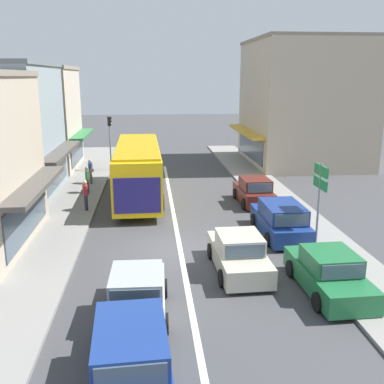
{
  "coord_description": "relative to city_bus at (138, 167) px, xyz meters",
  "views": [
    {
      "loc": [
        -1.19,
        -17.84,
        7.09
      ],
      "look_at": [
        0.98,
        4.91,
        1.2
      ],
      "focal_mm": 42.0,
      "sensor_mm": 36.0,
      "label": 1
    }
  ],
  "objects": [
    {
      "name": "ground_plane",
      "position": [
        1.91,
        -8.49,
        -1.88
      ],
      "size": [
        140.0,
        140.0,
        0.0
      ],
      "primitive_type": "plane",
      "color": "#3F3F42"
    },
    {
      "name": "lane_centre_line",
      "position": [
        1.91,
        -4.49,
        -1.88
      ],
      "size": [
        0.2,
        28.0,
        0.01
      ],
      "primitive_type": "cube",
      "color": "silver",
      "rests_on": "ground"
    },
    {
      "name": "sidewalk_left",
      "position": [
        -4.89,
        -2.49,
        -1.81
      ],
      "size": [
        5.2,
        44.0,
        0.14
      ],
      "primitive_type": "cube",
      "color": "gray",
      "rests_on": "ground"
    },
    {
      "name": "kerb_right",
      "position": [
        8.11,
        -2.49,
        -1.82
      ],
      "size": [
        2.8,
        44.0,
        0.12
      ],
      "primitive_type": "cube",
      "color": "gray",
      "rests_on": "ground"
    },
    {
      "name": "shopfront_far_end",
      "position": [
        -8.27,
        9.41,
        2.03
      ],
      "size": [
        7.66,
        7.18,
        7.84
      ],
      "color": "beige",
      "rests_on": "ground"
    },
    {
      "name": "building_right_far",
      "position": [
        13.39,
        10.15,
        3.13
      ],
      "size": [
        9.66,
        10.46,
        10.04
      ],
      "color": "#B2A38E",
      "rests_on": "ground"
    },
    {
      "name": "city_bus",
      "position": [
        0.0,
        0.0,
        0.0
      ],
      "size": [
        2.86,
        10.89,
        3.23
      ],
      "color": "yellow",
      "rests_on": "ground"
    },
    {
      "name": "hatchback_queue_gap_filler",
      "position": [
        0.25,
        -13.92,
        -1.17
      ],
      "size": [
        1.89,
        3.74,
        1.54
      ],
      "color": "#9EA3A8",
      "rests_on": "ground"
    },
    {
      "name": "sedan_behind_bus_mid",
      "position": [
        3.94,
        -10.93,
        -1.22
      ],
      "size": [
        1.97,
        4.24,
        1.47
      ],
      "color": "#B7B29E",
      "rests_on": "ground"
    },
    {
      "name": "wagon_adjacent_lane_lead",
      "position": [
        0.16,
        -16.91,
        -1.14
      ],
      "size": [
        2.1,
        4.58,
        1.58
      ],
      "color": "navy",
      "rests_on": "ground"
    },
    {
      "name": "parked_sedan_kerb_front",
      "position": [
        6.63,
        -12.89,
        -1.22
      ],
      "size": [
        1.99,
        4.25,
        1.47
      ],
      "color": "#1E6638",
      "rests_on": "ground"
    },
    {
      "name": "parked_wagon_kerb_second",
      "position": [
        6.59,
        -7.33,
        -1.14
      ],
      "size": [
        1.95,
        4.51,
        1.58
      ],
      "color": "navy",
      "rests_on": "ground"
    },
    {
      "name": "parked_hatchback_kerb_third",
      "position": [
        6.61,
        -1.96,
        -1.17
      ],
      "size": [
        1.9,
        3.75,
        1.54
      ],
      "color": "#561E19",
      "rests_on": "ground"
    },
    {
      "name": "traffic_light_downstreet",
      "position": [
        -2.24,
        7.9,
        0.97
      ],
      "size": [
        0.32,
        0.24,
        4.2
      ],
      "color": "gray",
      "rests_on": "ground"
    },
    {
      "name": "directional_road_sign",
      "position": [
        7.82,
        -8.61,
        0.82
      ],
      "size": [
        0.1,
        1.4,
        3.6
      ],
      "color": "gray",
      "rests_on": "ground"
    },
    {
      "name": "pedestrian_with_handbag_near",
      "position": [
        -2.74,
        -2.8,
        -0.81
      ],
      "size": [
        0.43,
        0.64,
        1.63
      ],
      "color": "#232838",
      "rests_on": "sidewalk_left"
    },
    {
      "name": "pedestrian_browsing_midblock",
      "position": [
        -3.13,
        0.99,
        -0.81
      ],
      "size": [
        0.28,
        0.56,
        1.63
      ],
      "color": "#333338",
      "rests_on": "sidewalk_left"
    },
    {
      "name": "pedestrian_far_walker",
      "position": [
        -3.24,
        3.5,
        -0.81
      ],
      "size": [
        0.41,
        0.65,
        1.63
      ],
      "color": "#4C4742",
      "rests_on": "sidewalk_left"
    }
  ]
}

